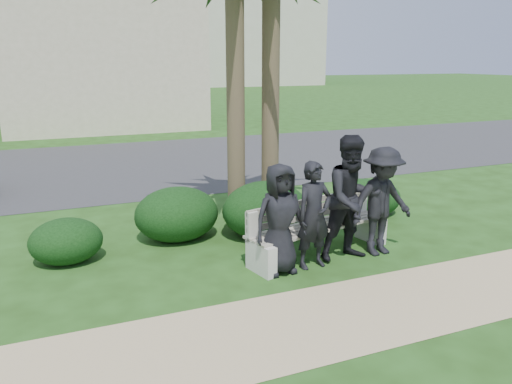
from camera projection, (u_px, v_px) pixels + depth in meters
ground at (297, 257)px, 7.59m from camera, size 160.00×160.00×0.00m
footpath at (366, 310)px, 5.98m from camera, size 30.00×1.60×0.01m
asphalt_street at (175, 161)px, 14.74m from camera, size 160.00×8.00×0.01m
stucco_bldg_right at (97, 42)px, 22.37m from camera, size 8.40×8.40×7.30m
park_bench at (319, 231)px, 7.61m from camera, size 2.51×1.06×0.84m
man_a at (280, 219)px, 6.88m from camera, size 0.79×0.54×1.56m
man_b at (314, 215)px, 7.06m from camera, size 0.61×0.44×1.55m
man_c at (352, 199)px, 7.32m from camera, size 0.92×0.72×1.88m
man_d at (382, 202)px, 7.53m from camera, size 1.12×0.69×1.67m
hedge_a at (66, 240)px, 7.33m from camera, size 1.06×0.87×0.69m
hedge_b at (177, 213)px, 8.27m from camera, size 1.40×1.15×0.91m
hedge_c at (261, 207)px, 8.69m from camera, size 1.29×1.07×0.84m
hedge_d at (265, 208)px, 8.43m from camera, size 1.49×1.23×0.97m
hedge_e at (362, 198)px, 9.43m from camera, size 1.18×0.97×0.77m
hedge_f at (374, 197)px, 9.61m from camera, size 1.06×0.87×0.69m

